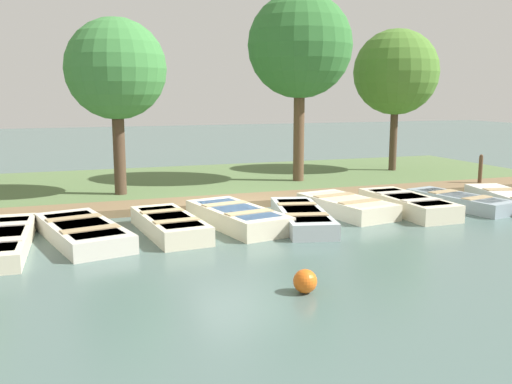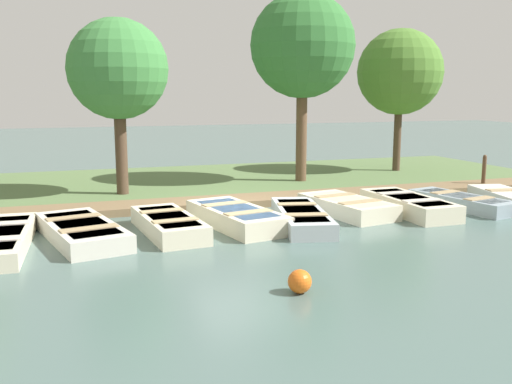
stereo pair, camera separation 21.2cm
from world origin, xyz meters
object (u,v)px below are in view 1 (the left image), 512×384
at_px(rowboat_5, 302,216).
at_px(park_tree_left, 116,70).
at_px(rowboat_7, 407,204).
at_px(buoy, 305,281).
at_px(park_tree_right, 396,73).
at_px(rowboat_2, 82,232).
at_px(rowboat_6, 346,206).
at_px(park_tree_center, 300,46).
at_px(rowboat_4, 237,217).
at_px(rowboat_8, 459,201).
at_px(rowboat_1, 1,240).
at_px(rowboat_3, 169,224).
at_px(mooring_post_far, 480,171).

height_order(rowboat_5, park_tree_left, park_tree_left).
xyz_separation_m(rowboat_7, buoy, (4.49, -4.86, -0.04)).
bearing_deg(park_tree_left, park_tree_right, 100.39).
bearing_deg(park_tree_right, rowboat_2, -60.86).
bearing_deg(buoy, park_tree_left, -169.02).
bearing_deg(rowboat_6, park_tree_center, 160.88).
bearing_deg(rowboat_4, park_tree_right, 116.32).
distance_m(rowboat_4, park_tree_right, 10.75).
height_order(rowboat_8, park_tree_right, park_tree_right).
bearing_deg(rowboat_1, rowboat_3, 95.08).
bearing_deg(mooring_post_far, rowboat_8, -48.98).
bearing_deg(mooring_post_far, buoy, -53.10).
xyz_separation_m(rowboat_6, park_tree_right, (-5.84, 5.09, 3.51)).
bearing_deg(rowboat_8, rowboat_2, -100.66).
height_order(rowboat_2, buoy, rowboat_2).
bearing_deg(rowboat_5, park_tree_left, -129.75).
height_order(rowboat_6, park_tree_right, park_tree_right).
distance_m(rowboat_8, park_tree_center, 6.95).
xyz_separation_m(rowboat_5, rowboat_8, (-0.39, 4.69, -0.01)).
height_order(rowboat_3, park_tree_right, park_tree_right).
bearing_deg(rowboat_3, park_tree_left, -179.19).
bearing_deg(rowboat_8, park_tree_right, 150.60).
bearing_deg(rowboat_8, buoy, -66.96).
height_order(rowboat_1, mooring_post_far, mooring_post_far).
distance_m(rowboat_2, rowboat_4, 3.36).
height_order(rowboat_5, rowboat_8, rowboat_5).
relative_size(rowboat_1, rowboat_3, 1.24).
xyz_separation_m(park_tree_left, park_tree_center, (-0.66, 5.79, 0.83)).
height_order(rowboat_4, mooring_post_far, mooring_post_far).
height_order(rowboat_7, park_tree_left, park_tree_left).
bearing_deg(rowboat_6, rowboat_8, 74.60).
relative_size(rowboat_3, rowboat_7, 0.97).
height_order(rowboat_6, rowboat_8, rowboat_6).
bearing_deg(park_tree_center, park_tree_right, 105.36).
bearing_deg(rowboat_2, rowboat_5, 75.09).
distance_m(rowboat_3, rowboat_4, 1.59).
height_order(rowboat_1, park_tree_right, park_tree_right).
bearing_deg(park_tree_right, rowboat_5, -45.37).
bearing_deg(rowboat_2, buoy, 21.55).
xyz_separation_m(rowboat_3, park_tree_left, (-4.54, -0.51, 3.39)).
distance_m(rowboat_2, park_tree_right, 13.54).
relative_size(rowboat_1, rowboat_6, 1.27).
xyz_separation_m(rowboat_8, mooring_post_far, (-2.27, 2.61, 0.37)).
bearing_deg(rowboat_7, rowboat_8, 92.54).
bearing_deg(rowboat_5, rowboat_4, -89.96).
bearing_deg(rowboat_7, rowboat_3, -88.70).
xyz_separation_m(rowboat_7, rowboat_8, (-0.08, 1.66, -0.04)).
relative_size(rowboat_6, park_tree_center, 0.46).
height_order(rowboat_7, rowboat_8, rowboat_7).
bearing_deg(rowboat_3, buoy, 10.13).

